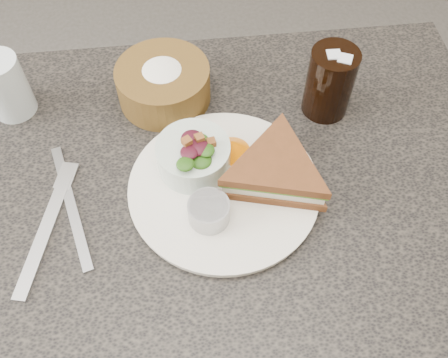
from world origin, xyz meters
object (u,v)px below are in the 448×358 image
dinner_plate (224,188)px  bread_basket (163,79)px  sandwich (276,171)px  dressing_ramekin (209,211)px  salad_bowl (193,153)px  water_glass (5,86)px  dining_table (198,294)px  cola_glass (330,80)px

dinner_plate → bread_basket: bearing=111.5°
sandwich → dressing_ramekin: 0.12m
salad_bowl → water_glass: (-0.29, 0.16, 0.01)m
dining_table → sandwich: (0.13, 0.01, 0.41)m
salad_bowl → dressing_ramekin: 0.10m
dining_table → dinner_plate: bearing=12.5°
dining_table → water_glass: size_ratio=9.50×
bread_basket → water_glass: 0.25m
sandwich → water_glass: size_ratio=1.71×
sandwich → cola_glass: bearing=67.5°
sandwich → bread_basket: (-0.15, 0.20, 0.01)m
dinner_plate → cola_glass: bearing=38.1°
salad_bowl → water_glass: bearing=151.1°
dinner_plate → dressing_ramekin: size_ratio=4.76×
sandwich → bread_basket: 0.25m
dining_table → sandwich: sandwich is taller
dressing_ramekin → bread_basket: (-0.05, 0.25, 0.01)m
dinner_plate → salad_bowl: (-0.04, 0.04, 0.04)m
dining_table → dinner_plate: (0.06, 0.01, 0.38)m
dining_table → bread_basket: size_ratio=6.49×
sandwich → water_glass: 0.45m
dinner_plate → dressing_ramekin: bearing=-117.7°
sandwich → dressing_ramekin: (-0.10, -0.05, -0.01)m
salad_bowl → dining_table: bearing=-105.2°
dining_table → dressing_ramekin: size_ratio=17.04×
cola_glass → water_glass: cola_glass is taller
salad_bowl → cola_glass: size_ratio=0.85×
dinner_plate → bread_basket: 0.22m
salad_bowl → bread_basket: bearing=103.5°
dressing_ramekin → cola_glass: 0.29m
sandwich → bread_basket: size_ratio=1.17×
bread_basket → salad_bowl: bearing=-76.5°
dining_table → cola_glass: bearing=33.2°
cola_glass → water_glass: (-0.51, 0.06, -0.01)m
sandwich → dressing_ramekin: sandwich is taller
sandwich → bread_basket: bearing=143.0°
dining_table → sandwich: size_ratio=5.54×
dinner_plate → salad_bowl: salad_bowl is taller
dinner_plate → dressing_ramekin: dressing_ramekin is taller
sandwich → salad_bowl: 0.12m
dining_table → dinner_plate: 0.39m
dining_table → cola_glass: size_ratio=7.71×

